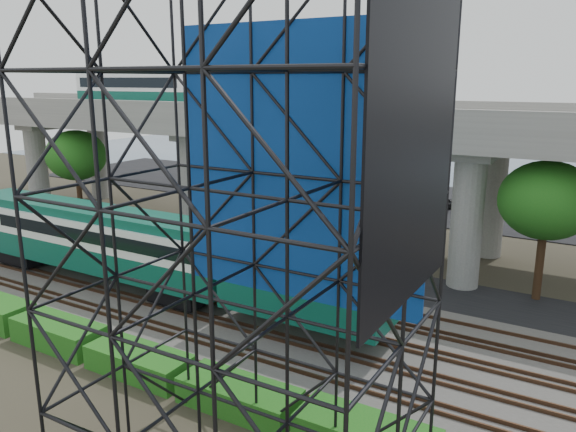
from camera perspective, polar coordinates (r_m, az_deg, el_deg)
The scene contains 13 objects.
ground at distance 28.17m, azimuth -9.99°, elevation -11.23°, with size 140.00×140.00×0.00m, color #474233.
ballast_bed at distance 29.54m, azimuth -7.46°, elevation -9.71°, with size 90.00×12.00×0.20m, color slate.
service_road at distance 36.15m, azimuth 0.83°, elevation -5.23°, with size 90.00×5.00×0.08m, color black.
parking_lot at distance 57.07m, azimuth 12.58°, elevation 1.54°, with size 90.00×18.00×0.08m, color black.
harbor_water at distance 78.00m, azimuth 17.64°, elevation 4.43°, with size 140.00×40.00×0.03m, color #3F5168.
rail_tracks at distance 29.46m, azimuth -7.48°, elevation -9.39°, with size 90.00×9.52×0.16m.
commuter_train at distance 32.82m, azimuth -16.66°, elevation -2.61°, with size 29.30×3.06×4.30m.
overpass at distance 39.83m, azimuth 3.11°, elevation 8.58°, with size 80.00×12.00×12.40m.
scaffold_tower at distance 14.53m, azimuth -5.12°, elevation -3.64°, with size 9.36×6.36×15.00m.
hedge_strip at distance 24.52m, azimuth -14.87°, elevation -14.04°, with size 34.60×1.80×1.20m.
trees at distance 41.90m, azimuth -0.87°, elevation 5.21°, with size 40.94×16.94×7.69m.
suv at distance 39.07m, azimuth -7.50°, elevation -2.65°, with size 2.51×5.45×1.51m, color black.
parked_cars at distance 56.81m, azimuth 11.61°, elevation 2.18°, with size 37.36×9.34×1.30m.
Camera 1 is at (16.86, -19.23, 11.81)m, focal length 35.00 mm.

